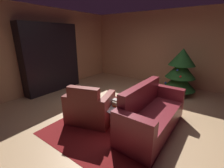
% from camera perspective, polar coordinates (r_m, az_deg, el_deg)
% --- Properties ---
extents(ground_plane, '(7.39, 7.39, 0.00)m').
position_cam_1_polar(ground_plane, '(3.88, 3.63, -10.76)').
color(ground_plane, tan).
extents(wall_back, '(6.28, 0.06, 2.75)m').
position_cam_1_polar(wall_back, '(6.27, 19.37, 12.50)').
color(wall_back, tan).
rests_on(wall_back, ground).
extents(wall_left, '(0.06, 6.24, 2.75)m').
position_cam_1_polar(wall_left, '(5.70, -24.22, 11.50)').
color(wall_left, tan).
rests_on(wall_left, ground).
extents(area_rug, '(2.23, 2.54, 0.01)m').
position_cam_1_polar(area_rug, '(3.48, 1.20, -14.33)').
color(area_rug, maroon).
rests_on(area_rug, ground).
extents(bookshelf_unit, '(0.39, 1.95, 2.23)m').
position_cam_1_polar(bookshelf_unit, '(5.60, -20.87, 9.35)').
color(bookshelf_unit, black).
rests_on(bookshelf_unit, ground).
extents(armchair_red, '(1.13, 0.97, 0.89)m').
position_cam_1_polar(armchair_red, '(3.44, -8.41, -9.06)').
color(armchair_red, maroon).
rests_on(armchair_red, ground).
extents(couch_red, '(0.77, 1.87, 0.93)m').
position_cam_1_polar(couch_red, '(3.22, 14.40, -11.31)').
color(couch_red, maroon).
rests_on(couch_red, ground).
extents(coffee_table, '(0.71, 0.71, 0.42)m').
position_cam_1_polar(coffee_table, '(3.28, 2.90, -8.99)').
color(coffee_table, black).
rests_on(coffee_table, ground).
extents(book_stack_on_table, '(0.20, 0.19, 0.15)m').
position_cam_1_polar(book_stack_on_table, '(3.22, 1.81, -7.07)').
color(book_stack_on_table, '#B83E1B').
rests_on(book_stack_on_table, coffee_table).
extents(bottle_on_table, '(0.07, 0.07, 0.29)m').
position_cam_1_polar(bottle_on_table, '(3.36, 4.91, -5.46)').
color(bottle_on_table, maroon).
rests_on(bottle_on_table, coffee_table).
extents(decorated_tree, '(1.02, 1.02, 1.48)m').
position_cam_1_polar(decorated_tree, '(5.30, 24.38, 4.37)').
color(decorated_tree, brown).
rests_on(decorated_tree, ground).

